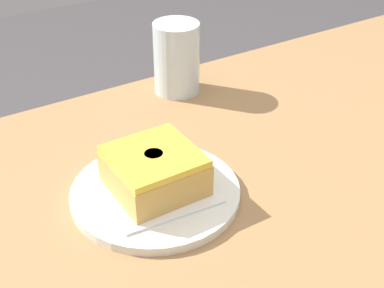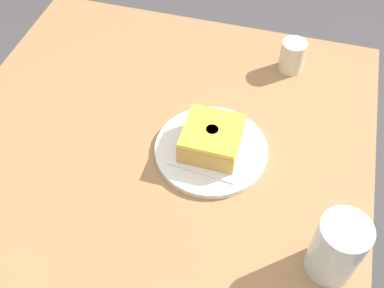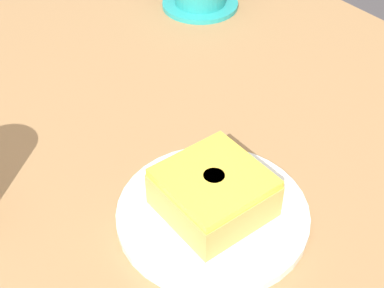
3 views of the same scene
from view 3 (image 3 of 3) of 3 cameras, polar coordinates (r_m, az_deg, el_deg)
The scene contains 4 objects.
table at distance 0.79m, azimuth -0.56°, elevation -2.15°, with size 1.07×0.75×0.77m.
plate_glazed_square at distance 0.57m, azimuth 2.11°, elevation -7.10°, with size 0.20×0.20×0.01m, color white.
napkin_glazed_square at distance 0.57m, azimuth 2.13°, elevation -6.64°, with size 0.12×0.12×0.00m, color white.
donut_glazed_square at distance 0.55m, azimuth 2.19°, elevation -4.92°, with size 0.10×0.10×0.05m.
Camera 3 is at (-0.46, 0.35, 1.20)m, focal length 52.51 mm.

